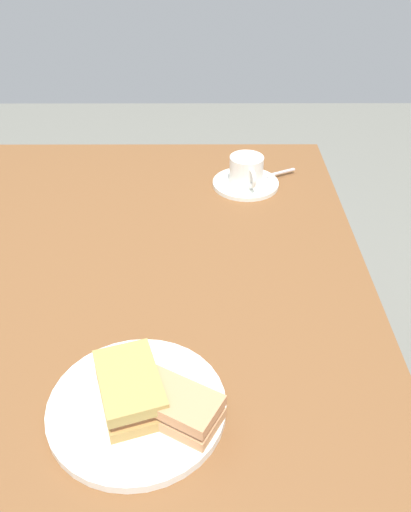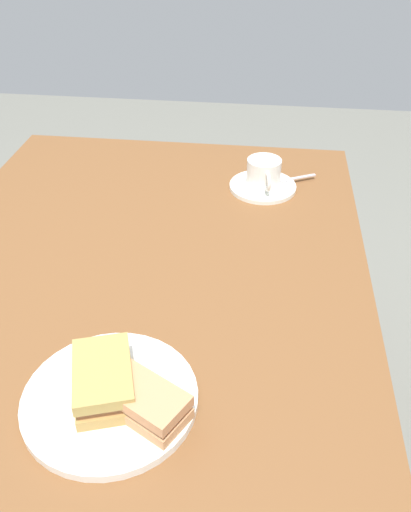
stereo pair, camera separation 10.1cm
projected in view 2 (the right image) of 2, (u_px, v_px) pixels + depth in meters
The scene contains 8 objects.
ground_plane at pixel (154, 505), 1.43m from camera, with size 6.00×6.00×0.00m, color slate.
dining_table at pixel (136, 341), 1.06m from camera, with size 1.29×0.89×0.75m.
sandwich_plate at pixel (110, 398), 0.77m from camera, with size 0.25×0.25×0.01m, color white.
sandwich_front at pixel (104, 380), 0.76m from camera, with size 0.15×0.12×0.05m.
sandwich_back at pixel (138, 397), 0.74m from camera, with size 0.13×0.16×0.04m.
coffee_saucer at pixel (263, 186), 1.28m from camera, with size 0.16×0.16×0.01m, color white.
coffee_cup at pixel (264, 172), 1.26m from camera, with size 0.11×0.08×0.07m.
spoon at pixel (291, 179), 1.30m from camera, with size 0.06×0.09×0.01m.
Camera 2 is at (-0.73, -0.23, 1.38)m, focal length 37.42 mm.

